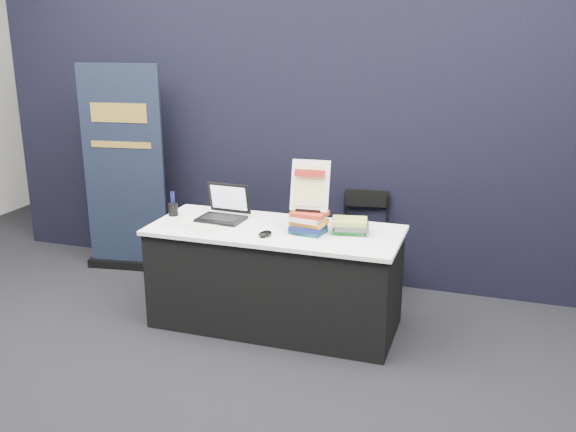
{
  "coord_description": "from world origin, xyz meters",
  "views": [
    {
      "loc": [
        1.46,
        -3.56,
        2.15
      ],
      "look_at": [
        0.1,
        0.55,
        0.85
      ],
      "focal_mm": 40.0,
      "sensor_mm": 36.0,
      "label": 1
    }
  ],
  "objects_px": {
    "display_table": "(275,277)",
    "book_stack_tall": "(308,222)",
    "book_stack_short": "(351,226)",
    "pullup_banner": "(125,182)",
    "stacking_chair": "(362,237)",
    "info_sign": "(310,186)",
    "laptop": "(223,211)"
  },
  "relations": [
    {
      "from": "display_table",
      "to": "book_stack_tall",
      "type": "relative_size",
      "value": 7.23
    },
    {
      "from": "pullup_banner",
      "to": "book_stack_short",
      "type": "bearing_deg",
      "value": -23.15
    },
    {
      "from": "laptop",
      "to": "book_stack_tall",
      "type": "height_order",
      "value": "laptop"
    },
    {
      "from": "display_table",
      "to": "laptop",
      "type": "xyz_separation_m",
      "value": [
        -0.44,
        0.1,
        0.43
      ]
    },
    {
      "from": "book_stack_tall",
      "to": "book_stack_short",
      "type": "xyz_separation_m",
      "value": [
        0.28,
        0.1,
        -0.03
      ]
    },
    {
      "from": "laptop",
      "to": "book_stack_short",
      "type": "bearing_deg",
      "value": 1.81
    },
    {
      "from": "info_sign",
      "to": "stacking_chair",
      "type": "xyz_separation_m",
      "value": [
        0.21,
        0.83,
        -0.61
      ]
    },
    {
      "from": "laptop",
      "to": "info_sign",
      "type": "distance_m",
      "value": 0.75
    },
    {
      "from": "display_table",
      "to": "pullup_banner",
      "type": "height_order",
      "value": "pullup_banner"
    },
    {
      "from": "display_table",
      "to": "book_stack_short",
      "type": "height_order",
      "value": "book_stack_short"
    },
    {
      "from": "book_stack_tall",
      "to": "pullup_banner",
      "type": "distance_m",
      "value": 2.02
    },
    {
      "from": "display_table",
      "to": "stacking_chair",
      "type": "distance_m",
      "value": 0.96
    },
    {
      "from": "info_sign",
      "to": "stacking_chair",
      "type": "bearing_deg",
      "value": 71.33
    },
    {
      "from": "book_stack_tall",
      "to": "info_sign",
      "type": "distance_m",
      "value": 0.25
    },
    {
      "from": "laptop",
      "to": "stacking_chair",
      "type": "distance_m",
      "value": 1.22
    },
    {
      "from": "display_table",
      "to": "pullup_banner",
      "type": "xyz_separation_m",
      "value": [
        -1.64,
        0.66,
        0.44
      ]
    },
    {
      "from": "book_stack_tall",
      "to": "pullup_banner",
      "type": "bearing_deg",
      "value": 160.24
    },
    {
      "from": "laptop",
      "to": "book_stack_tall",
      "type": "relative_size",
      "value": 1.4
    },
    {
      "from": "stacking_chair",
      "to": "display_table",
      "type": "bearing_deg",
      "value": -126.59
    },
    {
      "from": "laptop",
      "to": "book_stack_tall",
      "type": "xyz_separation_m",
      "value": [
        0.7,
        -0.12,
        0.02
      ]
    },
    {
      "from": "display_table",
      "to": "laptop",
      "type": "distance_m",
      "value": 0.63
    },
    {
      "from": "stacking_chair",
      "to": "book_stack_short",
      "type": "bearing_deg",
      "value": -92.01
    },
    {
      "from": "pullup_banner",
      "to": "stacking_chair",
      "type": "height_order",
      "value": "pullup_banner"
    },
    {
      "from": "laptop",
      "to": "book_stack_short",
      "type": "relative_size",
      "value": 1.38
    },
    {
      "from": "book_stack_short",
      "to": "stacking_chair",
      "type": "xyz_separation_m",
      "value": [
        -0.07,
        0.76,
        -0.34
      ]
    },
    {
      "from": "display_table",
      "to": "book_stack_tall",
      "type": "distance_m",
      "value": 0.52
    },
    {
      "from": "pullup_banner",
      "to": "stacking_chair",
      "type": "xyz_separation_m",
      "value": [
        2.11,
        0.18,
        -0.35
      ]
    },
    {
      "from": "book_stack_tall",
      "to": "book_stack_short",
      "type": "relative_size",
      "value": 0.98
    },
    {
      "from": "book_stack_tall",
      "to": "info_sign",
      "type": "height_order",
      "value": "info_sign"
    },
    {
      "from": "display_table",
      "to": "book_stack_short",
      "type": "bearing_deg",
      "value": 8.1
    },
    {
      "from": "laptop",
      "to": "display_table",
      "type": "bearing_deg",
      "value": -9.31
    },
    {
      "from": "info_sign",
      "to": "stacking_chair",
      "type": "distance_m",
      "value": 1.05
    }
  ]
}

